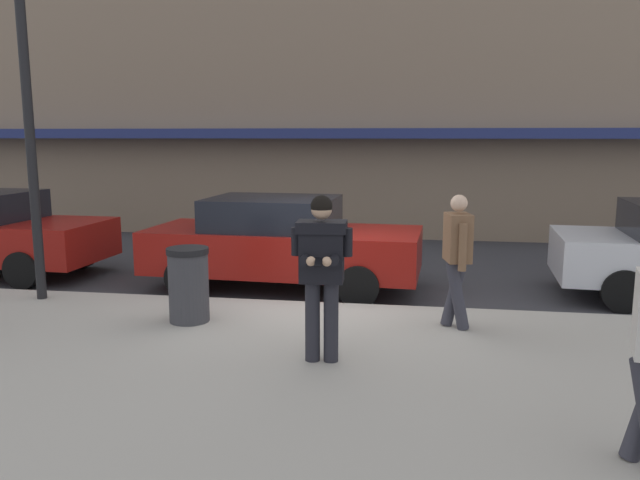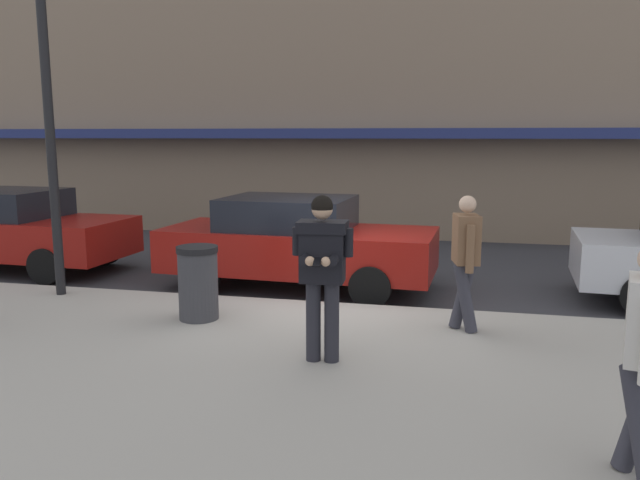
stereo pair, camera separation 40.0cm
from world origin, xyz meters
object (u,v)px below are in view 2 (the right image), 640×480
(parked_sedan_mid, at_px, (296,242))
(street_lamp_post, at_px, (47,95))
(trash_bin, at_px, (198,283))
(man_texting_on_phone, at_px, (322,261))
(parked_sedan_near, at_px, (10,229))
(pedestrian_dark_coat, at_px, (466,254))

(parked_sedan_mid, bearing_deg, street_lamp_post, -152.54)
(trash_bin, bearing_deg, street_lamp_post, 163.89)
(street_lamp_post, bearing_deg, parked_sedan_mid, 27.46)
(man_texting_on_phone, relative_size, street_lamp_post, 0.37)
(trash_bin, bearing_deg, parked_sedan_near, 151.78)
(pedestrian_dark_coat, xyz_separation_m, trash_bin, (-3.43, -0.27, -0.47))
(parked_sedan_near, relative_size, man_texting_on_phone, 2.53)
(pedestrian_dark_coat, distance_m, street_lamp_post, 6.39)
(parked_sedan_near, height_order, trash_bin, parked_sedan_near)
(trash_bin, bearing_deg, pedestrian_dark_coat, 4.45)
(man_texting_on_phone, bearing_deg, pedestrian_dark_coat, 44.29)
(man_texting_on_phone, xyz_separation_m, street_lamp_post, (-4.55, 1.94, 1.89))
(parked_sedan_mid, height_order, pedestrian_dark_coat, pedestrian_dark_coat)
(man_texting_on_phone, height_order, trash_bin, man_texting_on_phone)
(man_texting_on_phone, distance_m, trash_bin, 2.36)
(parked_sedan_mid, bearing_deg, pedestrian_dark_coat, -38.71)
(parked_sedan_near, relative_size, street_lamp_post, 0.94)
(parked_sedan_near, xyz_separation_m, trash_bin, (5.01, -2.69, -0.16))
(parked_sedan_mid, relative_size, street_lamp_post, 0.94)
(parked_sedan_near, bearing_deg, street_lamp_post, -38.86)
(man_texting_on_phone, bearing_deg, parked_sedan_mid, 108.95)
(man_texting_on_phone, bearing_deg, trash_bin, 148.63)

